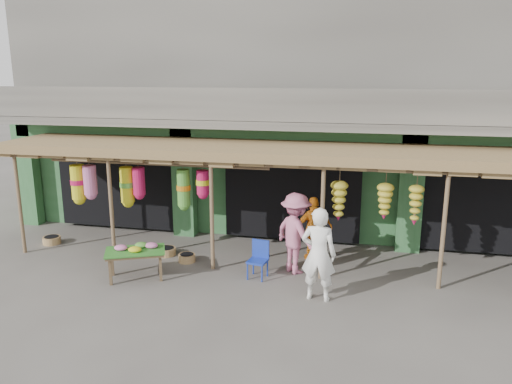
% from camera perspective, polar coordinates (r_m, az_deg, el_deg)
% --- Properties ---
extents(ground, '(80.00, 80.00, 0.00)m').
position_cam_1_polar(ground, '(11.67, 2.50, -8.99)').
color(ground, '#514C47').
rests_on(ground, ground).
extents(building, '(16.40, 6.80, 7.00)m').
position_cam_1_polar(building, '(15.64, 5.79, 9.45)').
color(building, gray).
rests_on(building, ground).
extents(awning, '(14.00, 2.70, 2.79)m').
position_cam_1_polar(awning, '(11.75, 2.47, 4.23)').
color(awning, brown).
rests_on(awning, ground).
extents(flower_table, '(1.48, 1.21, 0.77)m').
position_cam_1_polar(flower_table, '(11.39, -13.57, -6.62)').
color(flower_table, brown).
rests_on(flower_table, ground).
extents(blue_chair, '(0.46, 0.47, 0.84)m').
position_cam_1_polar(blue_chair, '(11.18, 0.33, -7.44)').
color(blue_chair, '#18309D').
rests_on(blue_chair, ground).
extents(basket_left, '(0.52, 0.52, 0.19)m').
position_cam_1_polar(basket_left, '(14.45, -22.31, -5.12)').
color(basket_left, olive).
rests_on(basket_left, ground).
extents(basket_mid, '(0.56, 0.56, 0.18)m').
position_cam_1_polar(basket_mid, '(12.79, -10.20, -6.70)').
color(basket_mid, '#8A603D').
rests_on(basket_mid, ground).
extents(basket_right, '(0.43, 0.43, 0.19)m').
position_cam_1_polar(basket_right, '(12.28, -7.90, -7.47)').
color(basket_right, olive).
rests_on(basket_right, ground).
extents(person_front, '(0.74, 0.52, 1.92)m').
position_cam_1_polar(person_front, '(10.03, 7.16, -7.07)').
color(person_front, white).
rests_on(person_front, ground).
extents(person_vendor, '(1.00, 0.72, 1.57)m').
position_cam_1_polar(person_vendor, '(12.15, 6.65, -4.19)').
color(person_vendor, '#CB6A13').
rests_on(person_vendor, ground).
extents(person_shopper, '(1.36, 1.32, 1.86)m').
position_cam_1_polar(person_shopper, '(11.32, 4.57, -4.73)').
color(person_shopper, '#C16686').
rests_on(person_shopper, ground).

